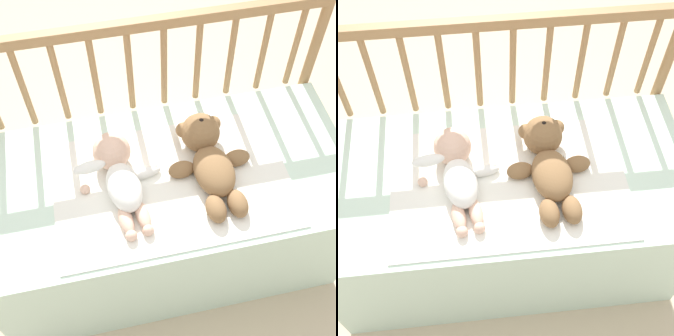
# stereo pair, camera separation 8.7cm
# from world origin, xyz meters

# --- Properties ---
(ground_plane) EXTENTS (12.00, 12.00, 0.00)m
(ground_plane) POSITION_xyz_m (0.00, 0.00, 0.00)
(ground_plane) COLOR #C6B293
(crib_mattress) EXTENTS (1.23, 0.59, 0.54)m
(crib_mattress) POSITION_xyz_m (0.00, 0.00, 0.27)
(crib_mattress) COLOR silver
(crib_mattress) RESTS_ON ground_plane
(crib_rail) EXTENTS (1.23, 0.04, 0.90)m
(crib_rail) POSITION_xyz_m (0.00, 0.32, 0.64)
(crib_rail) COLOR #997047
(crib_rail) RESTS_ON ground_plane
(blanket) EXTENTS (0.75, 0.47, 0.01)m
(blanket) POSITION_xyz_m (0.01, -0.04, 0.54)
(blanket) COLOR white
(blanket) RESTS_ON crib_mattress
(teddy_bear) EXTENTS (0.27, 0.38, 0.13)m
(teddy_bear) POSITION_xyz_m (0.14, 0.01, 0.59)
(teddy_bear) COLOR olive
(teddy_bear) RESTS_ON crib_mattress
(baby) EXTENTS (0.28, 0.36, 0.12)m
(baby) POSITION_xyz_m (-0.15, 0.01, 0.59)
(baby) COLOR white
(baby) RESTS_ON crib_mattress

